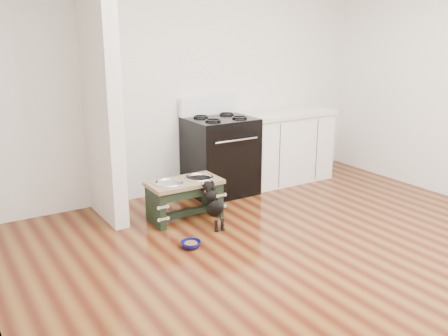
% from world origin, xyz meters
% --- Properties ---
extents(ground, '(5.00, 5.00, 0.00)m').
position_xyz_m(ground, '(0.00, 0.00, 0.00)').
color(ground, '#40170B').
rests_on(ground, ground).
extents(room_shell, '(5.00, 5.00, 5.00)m').
position_xyz_m(room_shell, '(0.00, 0.00, 1.62)').
color(room_shell, silver).
rests_on(room_shell, ground).
extents(partition_wall, '(0.15, 0.80, 2.70)m').
position_xyz_m(partition_wall, '(-1.18, 2.10, 1.35)').
color(partition_wall, silver).
rests_on(partition_wall, ground).
extents(oven_range, '(0.76, 0.69, 1.14)m').
position_xyz_m(oven_range, '(0.25, 2.16, 0.48)').
color(oven_range, black).
rests_on(oven_range, ground).
extents(cabinet_run, '(1.24, 0.64, 0.91)m').
position_xyz_m(cabinet_run, '(1.23, 2.18, 0.45)').
color(cabinet_run, white).
rests_on(cabinet_run, ground).
extents(dog_feeder, '(0.76, 0.41, 0.44)m').
position_xyz_m(dog_feeder, '(-0.51, 1.62, 0.30)').
color(dog_feeder, black).
rests_on(dog_feeder, ground).
extents(puppy, '(0.13, 0.39, 0.47)m').
position_xyz_m(puppy, '(-0.38, 1.27, 0.25)').
color(puppy, black).
rests_on(puppy, ground).
extents(floor_bowl, '(0.22, 0.22, 0.06)m').
position_xyz_m(floor_bowl, '(-0.80, 0.96, 0.03)').
color(floor_bowl, '#0E0F62').
rests_on(floor_bowl, ground).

